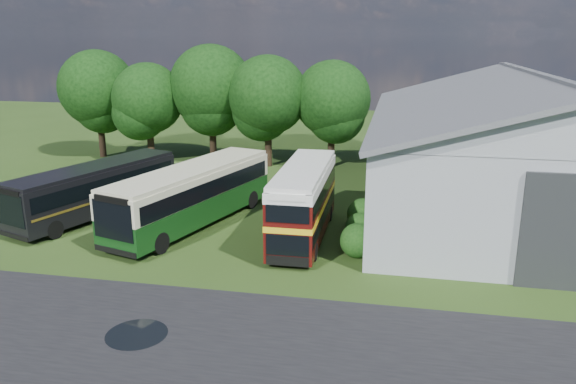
% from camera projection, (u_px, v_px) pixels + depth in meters
% --- Properties ---
extents(ground, '(120.00, 120.00, 0.00)m').
position_uv_depth(ground, '(205.00, 301.00, 22.52)').
color(ground, '#253D13').
rests_on(ground, ground).
extents(asphalt_road, '(60.00, 8.00, 0.02)m').
position_uv_depth(asphalt_road, '(259.00, 348.00, 19.12)').
color(asphalt_road, black).
rests_on(asphalt_road, ground).
extents(puddle, '(2.20, 2.20, 0.01)m').
position_uv_depth(puddle, '(137.00, 335.00, 19.97)').
color(puddle, black).
rests_on(puddle, ground).
extents(storage_shed, '(18.80, 24.80, 8.15)m').
position_uv_depth(storage_shed, '(530.00, 141.00, 33.63)').
color(storage_shed, gray).
rests_on(storage_shed, ground).
extents(tree_left_a, '(6.46, 6.46, 9.12)m').
position_uv_depth(tree_left_a, '(97.00, 89.00, 47.46)').
color(tree_left_a, black).
rests_on(tree_left_a, ground).
extents(tree_left_b, '(5.78, 5.78, 8.16)m').
position_uv_depth(tree_left_b, '(148.00, 99.00, 45.73)').
color(tree_left_b, black).
rests_on(tree_left_b, ground).
extents(tree_mid, '(6.80, 6.80, 9.60)m').
position_uv_depth(tree_mid, '(211.00, 87.00, 45.76)').
color(tree_mid, black).
rests_on(tree_mid, ground).
extents(tree_right_a, '(6.26, 6.26, 8.83)m').
position_uv_depth(tree_right_a, '(268.00, 95.00, 44.00)').
color(tree_right_a, black).
rests_on(tree_right_a, ground).
extents(tree_right_b, '(5.98, 5.98, 8.45)m').
position_uv_depth(tree_right_b, '(332.00, 99.00, 43.88)').
color(tree_right_b, black).
rests_on(tree_right_b, ground).
extents(shrub_front, '(1.70, 1.70, 1.70)m').
position_uv_depth(shrub_front, '(357.00, 255.00, 27.12)').
color(shrub_front, '#194714').
rests_on(shrub_front, ground).
extents(shrub_mid, '(1.60, 1.60, 1.60)m').
position_uv_depth(shrub_mid, '(360.00, 241.00, 29.01)').
color(shrub_mid, '#194714').
rests_on(shrub_mid, ground).
extents(shrub_back, '(1.80, 1.80, 1.80)m').
position_uv_depth(shrub_back, '(363.00, 228.00, 30.90)').
color(shrub_back, '#194714').
rests_on(shrub_back, ground).
extents(bus_green_single, '(6.09, 12.26, 3.30)m').
position_uv_depth(bus_green_single, '(192.00, 195.00, 31.04)').
color(bus_green_single, black).
rests_on(bus_green_single, ground).
extents(bus_maroon_double, '(2.36, 8.95, 3.84)m').
position_uv_depth(bus_maroon_double, '(304.00, 203.00, 29.00)').
color(bus_maroon_double, black).
rests_on(bus_maroon_double, ground).
extents(bus_dark_single, '(5.93, 11.15, 3.01)m').
position_uv_depth(bus_dark_single, '(96.00, 189.00, 32.68)').
color(bus_dark_single, black).
rests_on(bus_dark_single, ground).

